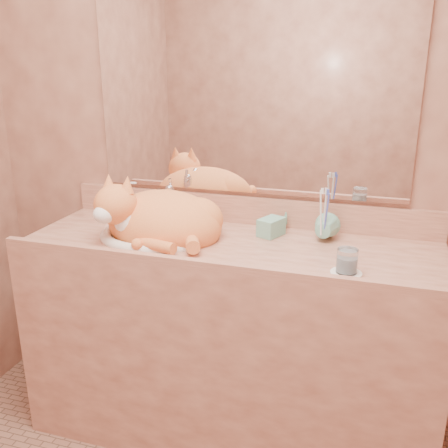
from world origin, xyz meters
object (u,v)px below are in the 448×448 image
(vanity_counter, at_px, (229,340))
(sink_basin, at_px, (153,221))
(toothbrush_cup, at_px, (323,232))
(water_glass, at_px, (347,261))
(cat, at_px, (157,217))
(soap_dispenser, at_px, (263,219))

(vanity_counter, relative_size, sink_basin, 3.70)
(sink_basin, distance_m, toothbrush_cup, 0.66)
(vanity_counter, height_order, water_glass, water_glass)
(sink_basin, bearing_deg, vanity_counter, 14.22)
(cat, distance_m, toothbrush_cup, 0.64)
(soap_dispenser, bearing_deg, water_glass, -14.38)
(soap_dispenser, bearing_deg, sink_basin, -141.95)
(soap_dispenser, distance_m, water_glass, 0.43)
(soap_dispenser, relative_size, toothbrush_cup, 1.59)
(sink_basin, distance_m, soap_dispenser, 0.43)
(vanity_counter, bearing_deg, toothbrush_cup, 16.61)
(vanity_counter, distance_m, toothbrush_cup, 0.59)
(sink_basin, height_order, toothbrush_cup, sink_basin)
(vanity_counter, height_order, cat, cat)
(soap_dispenser, bearing_deg, cat, -142.55)
(sink_basin, xyz_separation_m, cat, (0.01, 0.01, 0.02))
(toothbrush_cup, bearing_deg, sink_basin, -169.31)
(sink_basin, bearing_deg, water_glass, -0.86)
(vanity_counter, xyz_separation_m, sink_basin, (-0.30, -0.02, 0.49))
(water_glass, bearing_deg, soap_dispenser, 142.32)
(cat, distance_m, water_glass, 0.76)
(cat, distance_m, soap_dispenser, 0.42)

